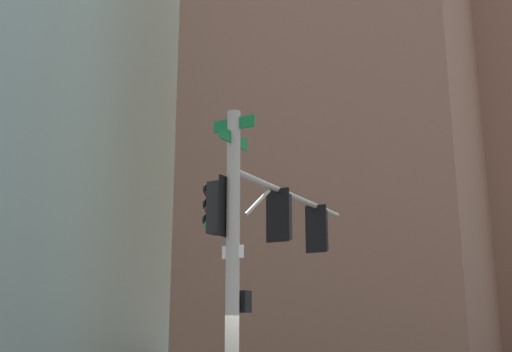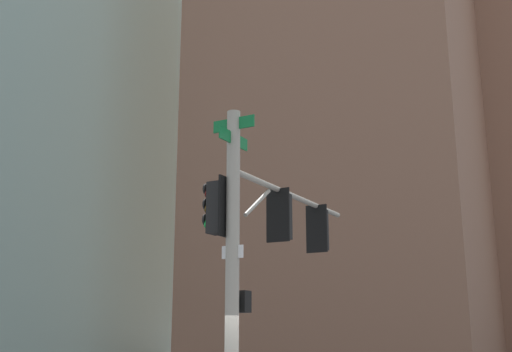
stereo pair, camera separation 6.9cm
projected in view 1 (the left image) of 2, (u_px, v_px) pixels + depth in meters
name	position (u px, v px, depth m)	size (l,w,h in m)	color
signal_pole_assembly	(261.00, 239.00, 12.83)	(5.88, 1.09, 6.40)	#9E998C
building_brick_nearside	(351.00, 97.00, 50.57)	(22.45, 18.30, 41.26)	#845B47
building_brick_midblock	(17.00, 146.00, 52.60)	(18.41, 16.72, 34.79)	#4C3328
building_brick_farside	(466.00, 158.00, 61.09)	(18.95, 14.41, 37.32)	#845B47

